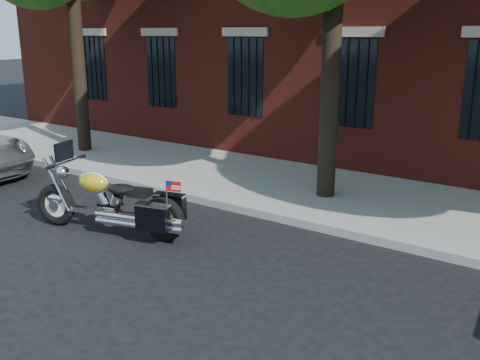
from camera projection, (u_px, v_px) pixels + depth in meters
The scene contains 4 objects.
ground at pixel (218, 240), 8.90m from camera, with size 120.00×120.00×0.00m, color black.
curb at pixel (264, 214), 9.96m from camera, with size 40.00×0.16×0.15m, color gray.
sidewalk at pixel (312, 190), 11.43m from camera, with size 40.00×3.60×0.15m, color gray.
motorcycle at pixel (115, 205), 9.03m from camera, with size 3.04×1.34×1.53m.
Camera 1 is at (5.12, -6.55, 3.34)m, focal length 40.00 mm.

